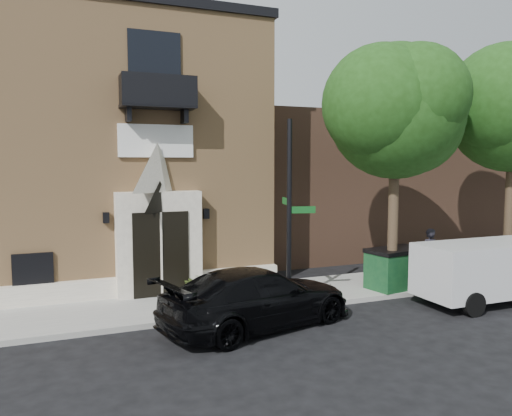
{
  "coord_description": "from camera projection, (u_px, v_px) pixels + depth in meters",
  "views": [
    {
      "loc": [
        -3.92,
        -12.51,
        4.23
      ],
      "look_at": [
        1.93,
        2.0,
        2.81
      ],
      "focal_mm": 35.0,
      "sensor_mm": 36.0,
      "label": 1
    }
  ],
  "objects": [
    {
      "name": "ground",
      "position": [
        217.0,
        321.0,
        13.4
      ],
      "size": [
        120.0,
        120.0,
        0.0
      ],
      "primitive_type": "plane",
      "color": "black",
      "rests_on": "ground"
    },
    {
      "name": "sidewalk",
      "position": [
        234.0,
        300.0,
        15.15
      ],
      "size": [
        42.0,
        3.0,
        0.15
      ],
      "primitive_type": "cube",
      "color": "gray",
      "rests_on": "ground"
    },
    {
      "name": "church",
      "position": [
        80.0,
        152.0,
        19.21
      ],
      "size": [
        12.2,
        11.01,
        9.3
      ],
      "color": "tan",
      "rests_on": "ground"
    },
    {
      "name": "neighbour_building",
      "position": [
        385.0,
        183.0,
        25.89
      ],
      "size": [
        18.0,
        8.0,
        6.4
      ],
      "primitive_type": "cube",
      "color": "brown",
      "rests_on": "ground"
    },
    {
      "name": "street_tree_left",
      "position": [
        398.0,
        110.0,
        15.43
      ],
      "size": [
        4.97,
        4.38,
        7.77
      ],
      "color": "#38281C",
      "rests_on": "sidewalk"
    },
    {
      "name": "black_sedan",
      "position": [
        258.0,
        298.0,
        12.83
      ],
      "size": [
        5.68,
        3.43,
        1.54
      ],
      "primitive_type": "imported",
      "rotation": [
        0.0,
        0.0,
        1.83
      ],
      "color": "black",
      "rests_on": "ground"
    },
    {
      "name": "cargo_van",
      "position": [
        494.0,
        269.0,
        15.05
      ],
      "size": [
        4.58,
        1.97,
        1.85
      ],
      "rotation": [
        0.0,
        0.0,
        -0.01
      ],
      "color": "silver",
      "rests_on": "ground"
    },
    {
      "name": "street_sign",
      "position": [
        290.0,
        212.0,
        14.2
      ],
      "size": [
        0.83,
        0.94,
        5.31
      ],
      "rotation": [
        0.0,
        0.0,
        -0.21
      ],
      "color": "black",
      "rests_on": "sidewalk"
    },
    {
      "name": "fire_hydrant",
      "position": [
        404.0,
        277.0,
        16.29
      ],
      "size": [
        0.4,
        0.32,
        0.7
      ],
      "color": "#A60D11",
      "rests_on": "sidewalk"
    },
    {
      "name": "dumpster",
      "position": [
        397.0,
        268.0,
        16.31
      ],
      "size": [
        2.15,
        1.44,
        1.3
      ],
      "rotation": [
        0.0,
        0.0,
        0.17
      ],
      "color": "#0F381D",
      "rests_on": "sidewalk"
    },
    {
      "name": "planter",
      "position": [
        193.0,
        285.0,
        15.21
      ],
      "size": [
        0.78,
        0.72,
        0.71
      ],
      "primitive_type": "imported",
      "rotation": [
        0.0,
        0.0,
        0.31
      ],
      "color": "#4C6226",
      "rests_on": "sidewalk"
    },
    {
      "name": "pedestrian_near",
      "position": [
        429.0,
        254.0,
        17.3
      ],
      "size": [
        0.67,
        0.44,
        1.82
      ],
      "primitive_type": "imported",
      "rotation": [
        0.0,
        0.0,
        3.15
      ],
      "color": "black",
      "rests_on": "sidewalk"
    }
  ]
}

